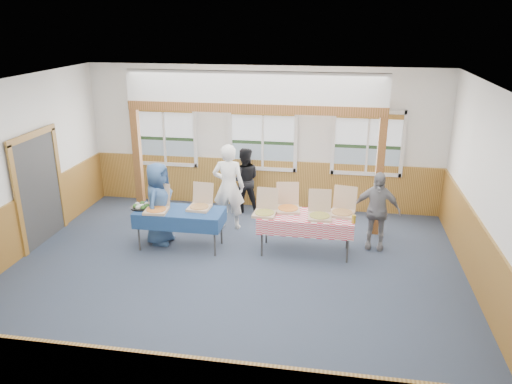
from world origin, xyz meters
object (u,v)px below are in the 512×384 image
woman_black (244,180)px  woman_white (229,187)px  table_right (306,218)px  man_blue (159,203)px  person_grey (376,211)px  table_left (180,213)px

woman_black → woman_white: bearing=71.0°
table_right → woman_white: (-1.65, 0.91, 0.20)m
man_blue → person_grey: size_ratio=1.07×
table_left → man_blue: size_ratio=1.08×
table_left → table_right: (2.36, 0.16, 0.00)m
woman_white → person_grey: bearing=169.1°
table_left → woman_black: bearing=58.5°
table_left → table_right: 2.37m
table_right → man_blue: bearing=-161.3°
table_left → person_grey: bearing=-0.1°
table_right → person_grey: person_grey is taller
man_blue → woman_white: bearing=-47.6°
table_right → person_grey: bearing=37.4°
table_left → table_right: same height
table_left → woman_white: woman_white is taller
person_grey → man_blue: bearing=-167.5°
table_left → woman_white: bearing=47.2°
table_right → person_grey: size_ratio=1.25×
person_grey → woman_white: bearing=177.1°
table_left → woman_white: (0.71, 1.07, 0.21)m
woman_white → man_blue: bearing=36.6°
woman_white → person_grey: 2.98m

